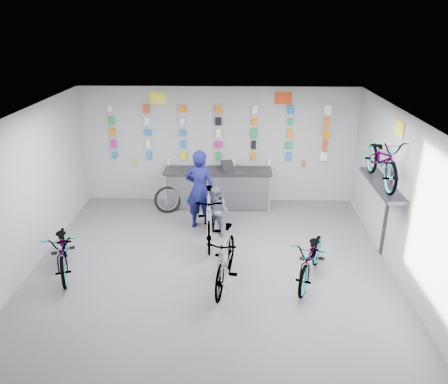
{
  "coord_description": "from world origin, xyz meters",
  "views": [
    {
      "loc": [
        0.44,
        -6.83,
        4.6
      ],
      "look_at": [
        0.21,
        1.4,
        1.27
      ],
      "focal_mm": 35.0,
      "sensor_mm": 36.0,
      "label": 1
    }
  ],
  "objects_px": {
    "counter": "(218,189)",
    "bike_right": "(312,257)",
    "customer": "(216,212)",
    "bike_left": "(63,249)",
    "bike_service": "(209,217)",
    "clerk": "(200,190)",
    "bike_center": "(225,258)"
  },
  "relations": [
    {
      "from": "bike_right",
      "to": "customer",
      "type": "bearing_deg",
      "value": 157.51
    },
    {
      "from": "counter",
      "to": "bike_right",
      "type": "xyz_separation_m",
      "value": [
        1.87,
        -3.33,
        -0.02
      ]
    },
    {
      "from": "bike_left",
      "to": "counter",
      "type": "bearing_deg",
      "value": 27.92
    },
    {
      "from": "bike_right",
      "to": "clerk",
      "type": "bearing_deg",
      "value": 157.11
    },
    {
      "from": "bike_left",
      "to": "bike_service",
      "type": "height_order",
      "value": "bike_service"
    },
    {
      "from": "bike_center",
      "to": "bike_service",
      "type": "distance_m",
      "value": 1.69
    },
    {
      "from": "bike_left",
      "to": "bike_service",
      "type": "xyz_separation_m",
      "value": [
        2.72,
        1.3,
        0.11
      ]
    },
    {
      "from": "clerk",
      "to": "bike_right",
      "type": "bearing_deg",
      "value": 146.51
    },
    {
      "from": "bike_right",
      "to": "clerk",
      "type": "relative_size",
      "value": 0.94
    },
    {
      "from": "customer",
      "to": "bike_center",
      "type": "bearing_deg",
      "value": -58.51
    },
    {
      "from": "bike_center",
      "to": "clerk",
      "type": "relative_size",
      "value": 0.95
    },
    {
      "from": "bike_center",
      "to": "clerk",
      "type": "xyz_separation_m",
      "value": [
        -0.63,
        2.31,
        0.4
      ]
    },
    {
      "from": "counter",
      "to": "bike_left",
      "type": "bearing_deg",
      "value": -131.88
    },
    {
      "from": "counter",
      "to": "customer",
      "type": "distance_m",
      "value": 1.6
    },
    {
      "from": "customer",
      "to": "bike_left",
      "type": "bearing_deg",
      "value": -127.21
    },
    {
      "from": "bike_service",
      "to": "customer",
      "type": "relative_size",
      "value": 1.67
    },
    {
      "from": "bike_service",
      "to": "customer",
      "type": "xyz_separation_m",
      "value": [
        0.15,
        0.26,
        -0.0
      ]
    },
    {
      "from": "clerk",
      "to": "bike_service",
      "type": "bearing_deg",
      "value": 120.61
    },
    {
      "from": "bike_center",
      "to": "customer",
      "type": "distance_m",
      "value": 1.92
    },
    {
      "from": "bike_right",
      "to": "bike_left",
      "type": "bearing_deg",
      "value": -161.3
    },
    {
      "from": "bike_right",
      "to": "clerk",
      "type": "height_order",
      "value": "clerk"
    },
    {
      "from": "bike_center",
      "to": "customer",
      "type": "bearing_deg",
      "value": 106.39
    },
    {
      "from": "bike_right",
      "to": "bike_service",
      "type": "distance_m",
      "value": 2.47
    },
    {
      "from": "bike_service",
      "to": "bike_left",
      "type": "bearing_deg",
      "value": -157.34
    },
    {
      "from": "bike_left",
      "to": "bike_center",
      "type": "height_order",
      "value": "bike_center"
    },
    {
      "from": "bike_center",
      "to": "bike_right",
      "type": "relative_size",
      "value": 1.01
    },
    {
      "from": "bike_center",
      "to": "bike_right",
      "type": "xyz_separation_m",
      "value": [
        1.59,
        0.18,
        -0.07
      ]
    },
    {
      "from": "clerk",
      "to": "customer",
      "type": "bearing_deg",
      "value": 144.71
    },
    {
      "from": "bike_left",
      "to": "bike_right",
      "type": "xyz_separation_m",
      "value": [
        4.7,
        -0.17,
        -0.01
      ]
    },
    {
      "from": "counter",
      "to": "bike_service",
      "type": "xyz_separation_m",
      "value": [
        -0.11,
        -1.86,
        0.09
      ]
    },
    {
      "from": "bike_service",
      "to": "clerk",
      "type": "xyz_separation_m",
      "value": [
        -0.25,
        0.66,
        0.36
      ]
    },
    {
      "from": "bike_left",
      "to": "bike_right",
      "type": "height_order",
      "value": "bike_left"
    }
  ]
}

